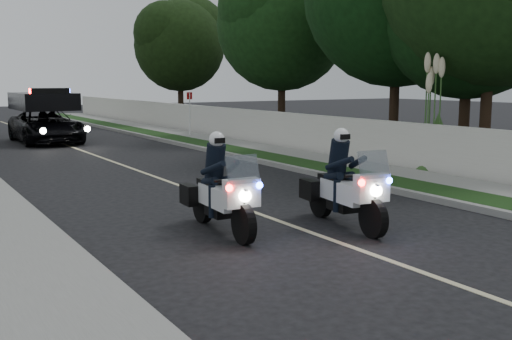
{
  "coord_description": "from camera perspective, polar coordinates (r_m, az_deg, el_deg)",
  "views": [
    {
      "loc": [
        -6.47,
        -8.7,
        2.78
      ],
      "look_at": [
        -0.28,
        1.38,
        1.0
      ],
      "focal_mm": 42.0,
      "sensor_mm": 36.0,
      "label": 1
    }
  ],
  "objects": [
    {
      "name": "police_moto_right",
      "position": [
        11.67,
        8.37,
        -5.32
      ],
      "size": [
        1.06,
        2.31,
        1.89
      ],
      "primitive_type": null,
      "rotation": [
        0.0,
        0.0,
        -0.13
      ],
      "color": "silver",
      "rests_on": "ground"
    },
    {
      "name": "lane_marking",
      "position": [
        19.99,
        -12.35,
        0.37
      ],
      "size": [
        0.12,
        50.0,
        0.01
      ],
      "primitive_type": "cube",
      "color": "#BFB78C",
      "rests_on": "ground"
    },
    {
      "name": "police_moto_left",
      "position": [
        11.13,
        -3.34,
        -5.93
      ],
      "size": [
        0.91,
        2.24,
        1.86
      ],
      "primitive_type": null,
      "rotation": [
        0.0,
        0.0,
        -0.06
      ],
      "color": "silver",
      "rests_on": "ground"
    },
    {
      "name": "pampas_far",
      "position": [
        18.98,
        16.78,
        -0.23
      ],
      "size": [
        1.78,
        1.78,
        4.05
      ],
      "primitive_type": null,
      "rotation": [
        0.0,
        0.0,
        -0.31
      ],
      "color": "beige",
      "rests_on": "ground"
    },
    {
      "name": "property_wall",
      "position": [
        23.2,
        4.4,
        3.51
      ],
      "size": [
        0.22,
        60.0,
        1.5
      ],
      "primitive_type": "cube",
      "color": "beige",
      "rests_on": "ground"
    },
    {
      "name": "sign_post",
      "position": [
        29.37,
        -6.29,
        3.08
      ],
      "size": [
        0.45,
        0.45,
        2.28
      ],
      "primitive_type": null,
      "rotation": [
        0.0,
        0.0,
        0.32
      ],
      "color": "#B60D16",
      "rests_on": "ground"
    },
    {
      "name": "grass_verge",
      "position": [
        22.0,
        -0.48,
        1.5
      ],
      "size": [
        1.2,
        60.0,
        0.16
      ],
      "primitive_type": "cube",
      "color": "#193814",
      "rests_on": "ground"
    },
    {
      "name": "tree_right_b",
      "position": [
        20.89,
        20.77,
        0.35
      ],
      "size": [
        8.48,
        8.48,
        11.72
      ],
      "primitive_type": null,
      "rotation": [
        0.0,
        0.0,
        -0.23
      ],
      "color": "#193913",
      "rests_on": "ground"
    },
    {
      "name": "tree_right_d",
      "position": [
        29.27,
        2.43,
        3.1
      ],
      "size": [
        7.82,
        7.82,
        10.47
      ],
      "primitive_type": null,
      "rotation": [
        0.0,
        0.0,
        0.29
      ],
      "color": "#183E14",
      "rests_on": "ground"
    },
    {
      "name": "tree_right_a",
      "position": [
        21.7,
        19.01,
        0.73
      ],
      "size": [
        6.46,
        6.46,
        9.89
      ],
      "primitive_type": null,
      "rotation": [
        0.0,
        0.0,
        0.09
      ],
      "color": "black",
      "rests_on": "ground"
    },
    {
      "name": "tree_right_c",
      "position": [
        23.5,
        12.86,
        1.55
      ],
      "size": [
        8.57,
        8.57,
        11.62
      ],
      "primitive_type": null,
      "rotation": [
        0.0,
        0.0,
        0.27
      ],
      "color": "#103410",
      "rests_on": "ground"
    },
    {
      "name": "tree_right_e",
      "position": [
        39.09,
        -7.14,
        4.41
      ],
      "size": [
        5.96,
        5.96,
        9.58
      ],
      "primitive_type": null,
      "rotation": [
        0.0,
        0.0,
        -0.04
      ],
      "color": "black",
      "rests_on": "ground"
    },
    {
      "name": "ground",
      "position": [
        11.2,
        4.94,
        -5.85
      ],
      "size": [
        120.0,
        120.0,
        0.0
      ],
      "primitive_type": "plane",
      "color": "black",
      "rests_on": "ground"
    },
    {
      "name": "police_suv",
      "position": [
        28.49,
        -19.28,
        2.48
      ],
      "size": [
        2.52,
        5.4,
        2.62
      ],
      "primitive_type": "imported",
      "rotation": [
        0.0,
        0.0,
        0.01
      ],
      "color": "black",
      "rests_on": "ground"
    },
    {
      "name": "curb_right",
      "position": [
        21.65,
        -2.07,
        1.38
      ],
      "size": [
        0.2,
        60.0,
        0.15
      ],
      "primitive_type": "cube",
      "color": "gray",
      "rests_on": "ground"
    },
    {
      "name": "sidewalk_right",
      "position": [
        22.7,
        2.33,
        1.71
      ],
      "size": [
        1.4,
        60.0,
        0.16
      ],
      "primitive_type": "cube",
      "color": "gray",
      "rests_on": "ground"
    }
  ]
}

